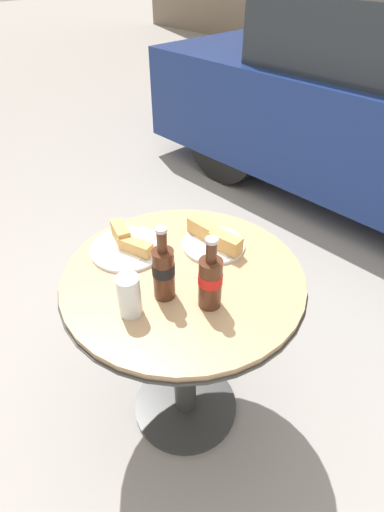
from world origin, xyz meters
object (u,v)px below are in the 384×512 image
at_px(drinking_glass, 129,297).
at_px(cola_bottle_right, 210,280).
at_px(cola_bottle_left, 164,271).
at_px(lunch_plate_near, 214,240).
at_px(bistro_table, 184,316).
at_px(lunch_plate_far, 128,245).

bearing_deg(drinking_glass, cola_bottle_right, 55.42).
xyz_separation_m(cola_bottle_left, lunch_plate_near, (-0.07, 0.28, -0.07)).
xyz_separation_m(cola_bottle_left, drinking_glass, (-0.01, -0.11, -0.04)).
bearing_deg(drinking_glass, cola_bottle_left, 84.09).
distance_m(cola_bottle_left, lunch_plate_near, 0.30).
bearing_deg(cola_bottle_right, lunch_plate_near, 131.67).
height_order(bistro_table, lunch_plate_far, lunch_plate_far).
relative_size(cola_bottle_left, drinking_glass, 1.87).
bearing_deg(lunch_plate_far, lunch_plate_near, 50.52).
bearing_deg(drinking_glass, lunch_plate_far, 145.60).
height_order(bistro_table, drinking_glass, drinking_glass).
bearing_deg(lunch_plate_near, lunch_plate_far, -129.48).
height_order(drinking_glass, lunch_plate_near, drinking_glass).
xyz_separation_m(bistro_table, lunch_plate_near, (-0.04, 0.18, 0.22)).
bearing_deg(lunch_plate_far, bistro_table, 13.10).
bearing_deg(lunch_plate_far, drinking_glass, -34.40).
distance_m(cola_bottle_left, lunch_plate_far, 0.27).
xyz_separation_m(cola_bottle_right, lunch_plate_far, (-0.37, -0.02, -0.07)).
relative_size(cola_bottle_left, cola_bottle_right, 1.03).
bearing_deg(cola_bottle_left, lunch_plate_near, 104.09).
distance_m(bistro_table, drinking_glass, 0.34).
height_order(bistro_table, lunch_plate_near, lunch_plate_near).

